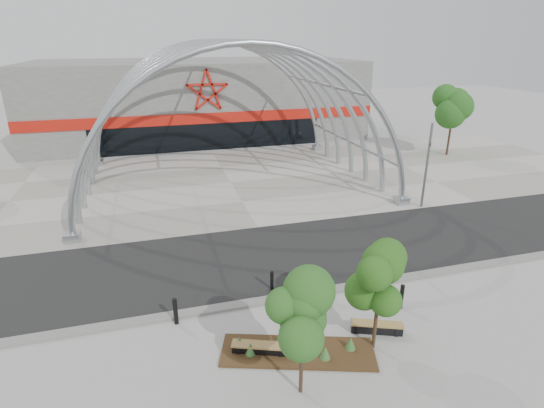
% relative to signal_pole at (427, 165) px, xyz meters
% --- Properties ---
extents(ground, '(140.00, 140.00, 0.00)m').
position_rel_signal_pole_xyz_m(ground, '(-10.96, -7.19, -2.85)').
color(ground, '#9C9C96').
rests_on(ground, ground).
extents(road, '(140.00, 7.00, 0.02)m').
position_rel_signal_pole_xyz_m(road, '(-10.96, -3.69, -2.84)').
color(road, black).
rests_on(road, ground).
extents(forecourt, '(60.00, 17.00, 0.04)m').
position_rel_signal_pole_xyz_m(forecourt, '(-10.96, 8.31, -2.83)').
color(forecourt, gray).
rests_on(forecourt, ground).
extents(kerb, '(60.00, 0.50, 0.12)m').
position_rel_signal_pole_xyz_m(kerb, '(-10.96, -7.44, -2.79)').
color(kerb, slate).
rests_on(kerb, ground).
extents(arena_building, '(34.00, 15.24, 8.00)m').
position_rel_signal_pole_xyz_m(arena_building, '(-10.96, 26.26, 1.14)').
color(arena_building, slate).
rests_on(arena_building, ground).
extents(vault_canopy, '(20.80, 15.80, 20.36)m').
position_rel_signal_pole_xyz_m(vault_canopy, '(-10.96, 8.31, -2.83)').
color(vault_canopy, '#9DA3A8').
rests_on(vault_canopy, ground).
extents(planting_bed, '(5.54, 3.22, 0.56)m').
position_rel_signal_pole_xyz_m(planting_bed, '(-12.24, -10.69, -2.72)').
color(planting_bed, '#302514').
rests_on(planting_bed, ground).
extents(signal_pole, '(0.22, 0.77, 5.45)m').
position_rel_signal_pole_xyz_m(signal_pole, '(0.00, 0.00, 0.00)').
color(signal_pole, slate).
rests_on(signal_pole, ground).
extents(street_tree_0, '(1.62, 1.62, 3.69)m').
position_rel_signal_pole_xyz_m(street_tree_0, '(-12.66, -12.38, -0.20)').
color(street_tree_0, black).
rests_on(street_tree_0, ground).
extents(street_tree_1, '(1.58, 1.58, 3.73)m').
position_rel_signal_pole_xyz_m(street_tree_1, '(-9.50, -11.15, -0.17)').
color(street_tree_1, black).
rests_on(street_tree_1, ground).
extents(bench_0, '(1.98, 1.11, 0.41)m').
position_rel_signal_pole_xyz_m(bench_0, '(-13.45, -10.40, -2.65)').
color(bench_0, black).
rests_on(bench_0, ground).
extents(bench_1, '(1.93, 1.10, 0.40)m').
position_rel_signal_pole_xyz_m(bench_1, '(-8.99, -10.46, -2.65)').
color(bench_1, black).
rests_on(bench_1, ground).
extents(bollard_0, '(0.17, 0.17, 1.08)m').
position_rel_signal_pole_xyz_m(bollard_0, '(-16.11, -7.89, -2.31)').
color(bollard_0, black).
rests_on(bollard_0, ground).
extents(bollard_1, '(0.18, 0.18, 1.12)m').
position_rel_signal_pole_xyz_m(bollard_1, '(-11.19, -8.01, -2.29)').
color(bollard_1, black).
rests_on(bollard_1, ground).
extents(bollard_2, '(0.14, 0.14, 0.89)m').
position_rel_signal_pole_xyz_m(bollard_2, '(-11.95, -6.63, -2.41)').
color(bollard_2, black).
rests_on(bollard_2, ground).
extents(bollard_3, '(0.14, 0.14, 0.85)m').
position_rel_signal_pole_xyz_m(bollard_3, '(-10.01, -7.21, -2.42)').
color(bollard_3, black).
rests_on(bollard_3, ground).
extents(bollard_4, '(0.17, 0.17, 1.05)m').
position_rel_signal_pole_xyz_m(bollard_4, '(-7.30, -9.35, -2.32)').
color(bollard_4, black).
rests_on(bollard_4, ground).
extents(bg_tree_1, '(2.70, 2.70, 5.91)m').
position_rel_signal_pole_xyz_m(bg_tree_1, '(10.04, 10.81, 1.40)').
color(bg_tree_1, black).
rests_on(bg_tree_1, ground).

